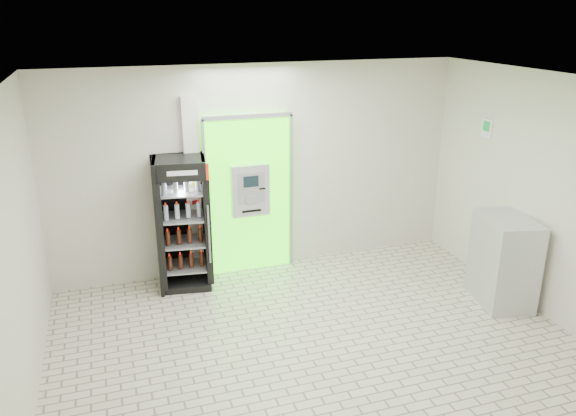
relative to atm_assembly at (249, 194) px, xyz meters
name	(u,v)px	position (x,y,z in m)	size (l,w,h in m)	color
ground	(321,352)	(0.20, -2.41, -1.17)	(6.00, 6.00, 0.00)	#C0B49F
room_shell	(325,199)	(0.20, -2.41, 0.67)	(6.00, 6.00, 6.00)	beige
atm_assembly	(249,194)	(0.00, 0.00, 0.00)	(1.30, 0.24, 2.33)	#3CFF13
pillar	(194,190)	(-0.78, 0.04, 0.13)	(0.22, 0.11, 2.60)	silver
beverage_cooler	(183,226)	(-1.00, -0.22, -0.29)	(0.77, 0.72, 1.84)	black
steel_cabinet	(504,260)	(2.89, -2.04, -0.58)	(0.77, 0.99, 1.18)	#B7BABF
exit_sign	(487,128)	(3.19, -1.01, 0.95)	(0.02, 0.22, 0.26)	white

